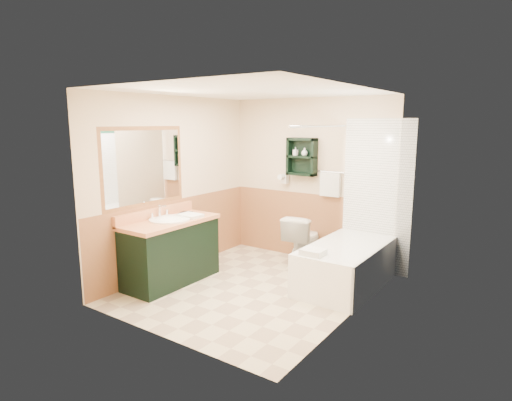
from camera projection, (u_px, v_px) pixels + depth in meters
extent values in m
plane|color=beige|center=(252.00, 288.00, 5.35)|extent=(3.00, 3.00, 0.00)
cube|color=#FFECC7|center=(311.00, 180.00, 6.36)|extent=(2.60, 0.04, 2.40)
cube|color=#FFECC7|center=(174.00, 185.00, 5.87)|extent=(0.04, 3.00, 2.40)
cube|color=#FFECC7|center=(357.00, 206.00, 4.40)|extent=(0.04, 3.00, 2.40)
cube|color=white|center=(252.00, 89.00, 4.91)|extent=(2.60, 3.00, 0.04)
cube|color=black|center=(302.00, 157.00, 6.26)|extent=(0.45, 0.15, 0.55)
cylinder|color=silver|center=(322.00, 126.00, 5.30)|extent=(0.03, 1.60, 0.03)
cube|color=black|center=(171.00, 251.00, 5.50)|extent=(0.59, 1.30, 0.83)
cube|color=white|center=(346.00, 266.00, 5.38)|extent=(0.81, 1.50, 0.54)
imported|color=white|center=(303.00, 240.00, 6.23)|extent=(0.49, 0.78, 0.72)
cube|color=silver|center=(190.00, 216.00, 5.59)|extent=(0.29, 0.23, 0.04)
imported|color=black|center=(180.00, 206.00, 5.79)|extent=(0.14, 0.07, 0.20)
cube|color=silver|center=(313.00, 252.00, 4.93)|extent=(0.27, 0.22, 0.07)
imported|color=white|center=(295.00, 153.00, 6.31)|extent=(0.07, 0.13, 0.06)
imported|color=white|center=(305.00, 153.00, 6.22)|extent=(0.12, 0.14, 0.09)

